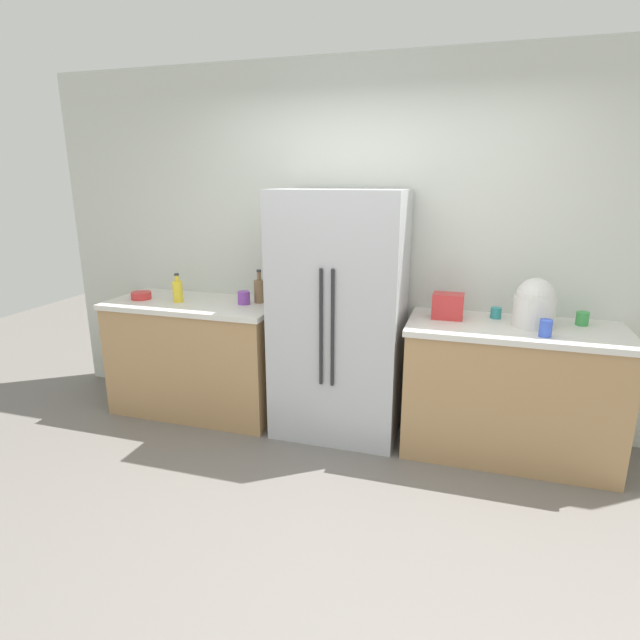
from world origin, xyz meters
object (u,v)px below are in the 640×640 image
object	(u,v)px
rice_cooker	(535,304)
bottle_b	(178,291)
cup_a	(582,319)
bowl_a	(141,295)
toaster	(448,306)
refrigerator	(339,316)
bottle_a	(259,290)
cup_d	(496,313)
cup_b	(546,328)
cup_c	(244,298)

from	to	relation	value
rice_cooker	bottle_b	bearing A→B (deg)	-178.23
cup_a	bowl_a	xyz separation A→B (m)	(-3.27, -0.20, -0.02)
toaster	cup_a	xyz separation A→B (m)	(0.87, 0.08, -0.04)
refrigerator	toaster	size ratio (longest dim) A/B	8.57
refrigerator	bottle_a	distance (m)	0.70
refrigerator	cup_a	xyz separation A→B (m)	(1.62, 0.16, 0.07)
toaster	rice_cooker	bearing A→B (deg)	-4.14
toaster	cup_d	world-z (taller)	toaster
bottle_b	toaster	bearing A→B (deg)	3.35
cup_b	bowl_a	bearing A→B (deg)	177.15
refrigerator	cup_d	size ratio (longest dim) A/B	23.73
rice_cooker	cup_c	bearing A→B (deg)	179.82
cup_c	toaster	bearing A→B (deg)	1.25
refrigerator	cup_a	size ratio (longest dim) A/B	19.70
cup_c	bowl_a	size ratio (longest dim) A/B	0.63
toaster	rice_cooker	world-z (taller)	rice_cooker
toaster	cup_c	bearing A→B (deg)	-178.75
refrigerator	bottle_a	bearing A→B (deg)	169.70
cup_d	cup_a	bearing A→B (deg)	-1.82
toaster	bowl_a	size ratio (longest dim) A/B	1.31
bottle_a	cup_c	bearing A→B (deg)	-138.64
toaster	cup_d	distance (m)	0.34
bottle_b	cup_c	bearing A→B (deg)	9.41
refrigerator	bowl_a	xyz separation A→B (m)	(-1.65, -0.04, 0.05)
cup_a	cup_b	xyz separation A→B (m)	(-0.26, -0.35, 0.01)
toaster	cup_a	world-z (taller)	toaster
bottle_b	cup_c	distance (m)	0.53
cup_a	cup_b	distance (m)	0.44
rice_cooker	bottle_b	xyz separation A→B (m)	(-2.61, -0.08, -0.06)
toaster	bowl_a	xyz separation A→B (m)	(-2.40, -0.11, -0.06)
cup_a	cup_d	distance (m)	0.54
cup_b	cup_d	bearing A→B (deg)	127.55
cup_a	cup_c	bearing A→B (deg)	-177.22
bottle_b	cup_d	bearing A→B (deg)	5.29
cup_d	bowl_a	bearing A→B (deg)	-175.50
cup_d	cup_b	bearing A→B (deg)	-52.45
bottle_b	bottle_a	bearing A→B (deg)	15.42
toaster	cup_b	bearing A→B (deg)	-23.62
cup_b	cup_c	world-z (taller)	cup_b
refrigerator	bottle_a	xyz separation A→B (m)	(-0.68, 0.12, 0.12)
cup_b	cup_c	bearing A→B (deg)	173.84
cup_a	toaster	bearing A→B (deg)	-174.53
bottle_a	bottle_b	xyz separation A→B (m)	(-0.62, -0.17, -0.01)
bottle_a	cup_b	size ratio (longest dim) A/B	2.38
cup_a	bowl_a	world-z (taller)	cup_a
rice_cooker	bottle_a	xyz separation A→B (m)	(-1.99, 0.09, -0.05)
cup_a	refrigerator	bearing A→B (deg)	-174.52
cup_b	cup_d	xyz separation A→B (m)	(-0.28, 0.36, -0.02)
refrigerator	cup_a	world-z (taller)	refrigerator
toaster	bowl_a	world-z (taller)	toaster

